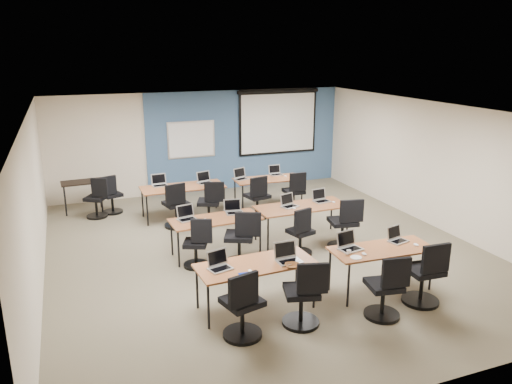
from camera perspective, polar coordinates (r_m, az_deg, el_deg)
name	(u,v)px	position (r m, az deg, el deg)	size (l,w,h in m)	color
floor	(264,249)	(9.83, 0.92, -6.57)	(8.00, 9.00, 0.02)	#6B6354
ceiling	(265,111)	(9.13, 1.00, 9.25)	(8.00, 9.00, 0.02)	white
wall_back	(202,142)	(13.56, -6.23, 5.69)	(8.00, 0.04, 2.70)	beige
wall_front	(421,285)	(5.73, 18.38, -10.06)	(8.00, 0.04, 2.70)	beige
wall_left	(34,206)	(8.77, -24.06, -1.51)	(0.04, 9.00, 2.70)	beige
wall_right	(436,165)	(11.47, 19.85, 2.87)	(0.04, 9.00, 2.70)	beige
blue_accent_panel	(246,139)	(13.90, -1.19, 6.04)	(5.50, 0.04, 2.70)	#3D5977
whiteboard	(191,140)	(13.40, -7.40, 5.96)	(1.28, 0.03, 0.98)	silver
projector_screen	(278,119)	(14.11, 2.55, 8.38)	(2.40, 0.10, 1.82)	black
training_table_front_left	(256,266)	(7.47, -0.03, -8.50)	(1.77, 0.74, 0.73)	brown
training_table_front_right	(382,251)	(8.25, 14.19, -6.57)	(1.66, 0.69, 0.73)	#A37D45
training_table_mid_left	(216,221)	(9.37, -4.64, -3.32)	(1.69, 0.70, 0.73)	#A2713C
training_table_mid_right	(302,208)	(10.11, 5.28, -1.82)	(1.87, 0.78, 0.73)	brown
training_table_back_left	(183,188)	(11.59, -8.36, 0.43)	(1.90, 0.79, 0.73)	olive
training_table_back_right	(269,180)	(12.17, 1.44, 1.33)	(1.66, 0.69, 0.73)	#A7622D
laptop_0	(219,264)	(7.30, -4.23, -8.23)	(0.33, 0.28, 0.25)	silver
mouse_0	(250,271)	(7.19, -0.66, -9.03)	(0.06, 0.10, 0.03)	white
task_chair_0	(243,310)	(6.86, -1.55, -13.34)	(0.55, 0.54, 1.02)	black
laptop_1	(288,257)	(7.53, 3.64, -7.37)	(0.36, 0.31, 0.27)	#B8B8B8
mouse_1	(297,263)	(7.46, 4.67, -8.10)	(0.06, 0.10, 0.04)	white
task_chair_1	(304,299)	(7.17, 5.49, -12.05)	(0.54, 0.54, 1.01)	black
laptop_2	(349,245)	(8.08, 10.57, -5.95)	(0.36, 0.30, 0.27)	#A5A6B0
mouse_2	(364,254)	(7.92, 12.25, -6.94)	(0.06, 0.10, 0.04)	white
task_chair_2	(386,292)	(7.56, 14.65, -11.00)	(0.52, 0.52, 1.00)	black
laptop_3	(397,238)	(8.57, 15.79, -5.03)	(0.31, 0.26, 0.24)	#9D9DA9
mouse_3	(416,245)	(8.49, 17.83, -5.76)	(0.06, 0.10, 0.04)	white
task_chair_3	(425,278)	(8.11, 18.76, -9.29)	(0.57, 0.57, 1.05)	black
laptop_4	(186,216)	(9.35, -7.95, -2.74)	(0.34, 0.29, 0.26)	#B2B2B2
mouse_4	(205,219)	(9.29, -5.82, -3.14)	(0.06, 0.10, 0.04)	white
task_chair_4	(197,247)	(8.99, -6.71, -6.26)	(0.49, 0.46, 0.95)	black
laptop_5	(234,210)	(9.63, -2.55, -2.04)	(0.33, 0.28, 0.25)	silver
mouse_5	(244,214)	(9.55, -1.39, -2.51)	(0.06, 0.10, 0.04)	white
task_chair_5	(241,242)	(9.01, -1.69, -5.78)	(0.61, 0.57, 1.04)	black
laptop_6	(289,203)	(10.03, 3.76, -1.31)	(0.32, 0.28, 0.25)	beige
mouse_6	(294,208)	(9.90, 4.37, -1.85)	(0.06, 0.10, 0.03)	white
task_chair_6	(301,236)	(9.48, 5.15, -4.98)	(0.47, 0.47, 0.96)	black
laptop_7	(321,198)	(10.42, 7.40, -0.73)	(0.33, 0.28, 0.25)	silver
mouse_7	(334,202)	(10.39, 8.88, -1.14)	(0.06, 0.09, 0.03)	white
task_chair_7	(344,228)	(9.86, 10.08, -4.03)	(0.57, 0.57, 1.04)	black
laptop_8	(160,183)	(11.73, -10.97, 1.04)	(0.34, 0.29, 0.26)	#BDBDBE
mouse_8	(173,187)	(11.55, -9.42, 0.60)	(0.05, 0.09, 0.03)	white
task_chair_8	(176,209)	(10.99, -9.10, -1.90)	(0.55, 0.55, 1.03)	black
laptop_9	(205,180)	(11.81, -5.91, 1.35)	(0.34, 0.29, 0.26)	silver
mouse_9	(214,183)	(11.77, -4.78, 1.07)	(0.06, 0.09, 0.03)	white
task_chair_9	(210,207)	(11.07, -5.25, -1.66)	(0.56, 0.54, 1.01)	black
laptop_10	(241,176)	(12.10, -1.76, 1.79)	(0.34, 0.29, 0.26)	#A9A9AA
mouse_10	(253,178)	(12.10, -0.35, 1.56)	(0.07, 0.10, 0.04)	white
task_chair_10	(258,201)	(11.45, 0.19, -0.98)	(0.54, 0.54, 1.02)	black
laptop_11	(276,172)	(12.52, 2.26, 2.26)	(0.31, 0.26, 0.24)	#B3B2B7
mouse_11	(285,176)	(12.36, 3.38, 1.83)	(0.05, 0.09, 0.03)	white
task_chair_11	(295,195)	(11.96, 4.43, -0.34)	(0.51, 0.51, 0.99)	black
blue_mousepad	(247,275)	(7.09, -0.98, -9.48)	(0.23, 0.19, 0.01)	#0B229B
snack_bowl	(292,266)	(7.32, 4.18, -8.44)	(0.22, 0.22, 0.05)	brown
snack_plate	(356,257)	(7.79, 11.37, -7.34)	(0.17, 0.17, 0.01)	white
coffee_cup	(349,253)	(7.87, 10.56, -6.82)	(0.05, 0.05, 0.05)	white
utility_table	(82,185)	(12.53, -19.27, 0.74)	(0.93, 0.52, 0.75)	black
spare_chair_a	(111,198)	(12.26, -16.20, -0.64)	(0.48, 0.46, 0.95)	black
spare_chair_b	(97,201)	(12.05, -17.69, -1.02)	(0.53, 0.48, 0.96)	black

